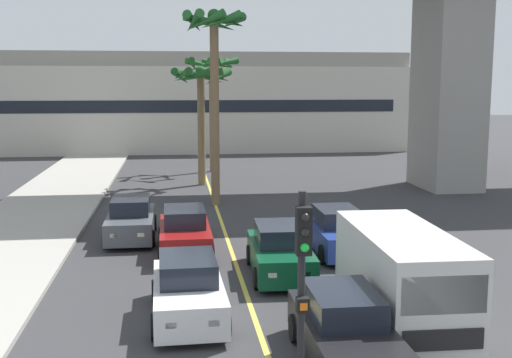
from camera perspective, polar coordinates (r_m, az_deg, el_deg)
The scene contains 13 objects.
lane_stripe_center at distance 25.72m, azimuth -2.85°, elevation -4.60°, with size 0.14×56.00×0.01m, color #DBCC4C.
pier_building_backdrop at distance 56.57m, azimuth -5.40°, elevation 6.79°, with size 36.76×8.04×8.38m.
car_queue_front at distance 22.38m, azimuth -6.36°, elevation -4.77°, with size 1.87×4.12×1.56m.
car_queue_second at distance 22.44m, azimuth 7.28°, elevation -4.75°, with size 1.84×4.10×1.56m.
car_queue_third at distance 16.32m, azimuth -6.07°, elevation -9.85°, with size 1.91×4.14×1.56m.
car_queue_fourth at distance 24.67m, azimuth -11.09°, elevation -3.62°, with size 1.84×4.10×1.56m.
car_queue_fifth at distance 13.91m, azimuth 7.86°, elevation -13.23°, with size 1.85×4.11×1.56m.
car_queue_sixth at distance 19.75m, azimuth 2.14°, elevation -6.53°, with size 1.95×4.16×1.56m.
delivery_van at distance 15.93m, azimuth 12.84°, elevation -8.36°, with size 2.24×5.29×2.36m.
traffic_light_median_near at distance 10.24m, azimuth 4.14°, elevation -9.39°, with size 0.24×0.37×4.20m.
palm_tree_near_median at distance 36.78m, azimuth -4.92°, elevation 8.06°, with size 3.52×3.58×6.80m.
palm_tree_mid_median at distance 42.38m, azimuth -3.97°, elevation 9.07°, with size 3.53×3.66×7.57m.
palm_tree_far_median at distance 30.63m, azimuth -3.71°, elevation 11.49°, with size 3.08×3.10×9.26m.
Camera 1 is at (-1.92, -0.97, 5.87)m, focal length 44.87 mm.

